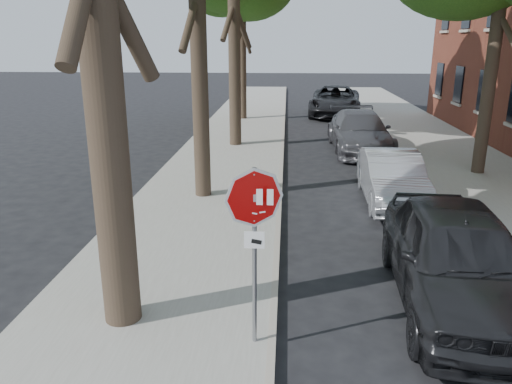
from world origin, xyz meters
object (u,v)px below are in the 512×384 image
car_b (392,178)px  car_d (335,101)px  stop_sign (254,224)px  car_a (457,257)px  car_c (360,132)px

car_b → car_d: car_d is taller
stop_sign → car_d: (3.19, 23.16, -1.11)m
car_a → car_c: car_a is taller
car_a → car_b: (0.03, 5.49, -0.16)m
car_b → car_d: size_ratio=0.69×
car_b → car_c: size_ratio=0.78×
stop_sign → car_b: size_ratio=0.62×
stop_sign → car_a: bearing=25.0°
stop_sign → car_b: (3.30, 7.02, -1.26)m
stop_sign → car_d: size_ratio=0.43×
car_b → car_a: bearing=-89.2°
car_c → car_a: bearing=-91.3°
car_b → car_c: 6.53m
stop_sign → car_b: 7.86m
car_a → car_c: size_ratio=0.94×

